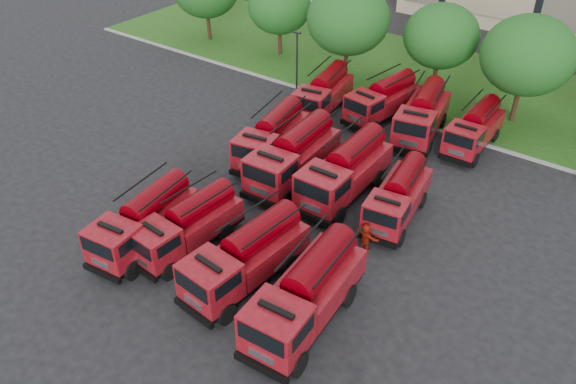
% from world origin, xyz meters
% --- Properties ---
extents(ground, '(140.00, 140.00, 0.00)m').
position_xyz_m(ground, '(0.00, 0.00, 0.00)').
color(ground, black).
rests_on(ground, ground).
extents(lawn, '(70.00, 16.00, 0.12)m').
position_xyz_m(lawn, '(0.00, 26.00, 0.06)').
color(lawn, '#204312').
rests_on(lawn, ground).
extents(curb, '(70.00, 0.30, 0.14)m').
position_xyz_m(curb, '(0.00, 17.90, 0.07)').
color(curb, gray).
rests_on(curb, ground).
extents(tree_1, '(5.71, 5.71, 6.98)m').
position_xyz_m(tree_1, '(-16.00, 23.00, 4.55)').
color(tree_1, '#382314').
rests_on(tree_1, ground).
extents(tree_2, '(6.72, 6.72, 8.22)m').
position_xyz_m(tree_2, '(-8.00, 21.50, 5.35)').
color(tree_2, '#382314').
rests_on(tree_2, ground).
extents(tree_3, '(5.88, 5.88, 7.19)m').
position_xyz_m(tree_3, '(-1.00, 24.00, 4.68)').
color(tree_3, '#382314').
rests_on(tree_3, ground).
extents(tree_4, '(6.55, 6.55, 8.01)m').
position_xyz_m(tree_4, '(6.00, 22.50, 5.22)').
color(tree_4, '#382314').
rests_on(tree_4, ground).
extents(lamp_post_0, '(0.60, 0.25, 5.11)m').
position_xyz_m(lamp_post_0, '(-10.00, 17.20, 2.90)').
color(lamp_post_0, black).
rests_on(lamp_post_0, ground).
extents(fire_truck_0, '(3.16, 7.10, 3.13)m').
position_xyz_m(fire_truck_0, '(-5.61, -3.15, 1.58)').
color(fire_truck_0, black).
rests_on(fire_truck_0, ground).
extents(fire_truck_1, '(2.75, 6.66, 2.97)m').
position_xyz_m(fire_truck_1, '(-3.56, -1.99, 1.49)').
color(fire_truck_1, black).
rests_on(fire_truck_1, ground).
extents(fire_truck_2, '(3.13, 7.38, 3.27)m').
position_xyz_m(fire_truck_2, '(0.65, -2.22, 1.65)').
color(fire_truck_2, black).
rests_on(fire_truck_2, ground).
extents(fire_truck_3, '(3.20, 7.72, 3.44)m').
position_xyz_m(fire_truck_3, '(4.49, -2.63, 1.73)').
color(fire_truck_3, black).
rests_on(fire_truck_3, ground).
extents(fire_truck_4, '(3.66, 7.43, 3.24)m').
position_xyz_m(fire_truck_4, '(-5.48, 7.95, 1.63)').
color(fire_truck_4, black).
rests_on(fire_truck_4, ground).
extents(fire_truck_5, '(3.16, 7.83, 3.50)m').
position_xyz_m(fire_truck_5, '(-2.80, 6.64, 1.76)').
color(fire_truck_5, black).
rests_on(fire_truck_5, ground).
extents(fire_truck_6, '(2.88, 7.68, 3.48)m').
position_xyz_m(fire_truck_6, '(0.68, 7.06, 1.75)').
color(fire_truck_6, black).
rests_on(fire_truck_6, ground).
extents(fire_truck_7, '(3.06, 6.64, 2.91)m').
position_xyz_m(fire_truck_7, '(4.28, 6.93, 1.47)').
color(fire_truck_7, black).
rests_on(fire_truck_7, ground).
extents(fire_truck_8, '(3.47, 7.19, 3.14)m').
position_xyz_m(fire_truck_8, '(-6.37, 15.58, 1.58)').
color(fire_truck_8, black).
rests_on(fire_truck_8, ground).
extents(fire_truck_9, '(3.34, 7.07, 3.09)m').
position_xyz_m(fire_truck_9, '(-2.23, 17.33, 1.56)').
color(fire_truck_9, black).
rests_on(fire_truck_9, ground).
extents(fire_truck_10, '(3.85, 7.69, 3.35)m').
position_xyz_m(fire_truck_10, '(1.29, 16.57, 1.68)').
color(fire_truck_10, black).
rests_on(fire_truck_10, ground).
extents(fire_truck_11, '(2.42, 6.49, 2.94)m').
position_xyz_m(fire_truck_11, '(4.92, 17.13, 1.48)').
color(fire_truck_11, black).
rests_on(fire_truck_11, ground).
extents(firefighter_0, '(0.64, 0.55, 1.48)m').
position_xyz_m(firefighter_0, '(3.92, -3.59, 0.00)').
color(firefighter_0, '#AD1F0D').
rests_on(firefighter_0, ground).
extents(firefighter_1, '(0.88, 0.76, 1.58)m').
position_xyz_m(firefighter_1, '(-1.30, -4.38, 0.00)').
color(firefighter_1, '#AD1F0D').
rests_on(firefighter_1, ground).
extents(firefighter_3, '(1.38, 0.98, 1.92)m').
position_xyz_m(firefighter_3, '(4.19, -2.00, 0.00)').
color(firefighter_3, black).
rests_on(firefighter_3, ground).
extents(firefighter_4, '(0.87, 0.84, 1.51)m').
position_xyz_m(firefighter_4, '(-3.93, 0.55, 0.00)').
color(firefighter_4, black).
rests_on(firefighter_4, ground).
extents(firefighter_5, '(1.61, 0.91, 1.63)m').
position_xyz_m(firefighter_5, '(4.22, 3.39, 0.00)').
color(firefighter_5, '#AD1F0D').
rests_on(firefighter_5, ground).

